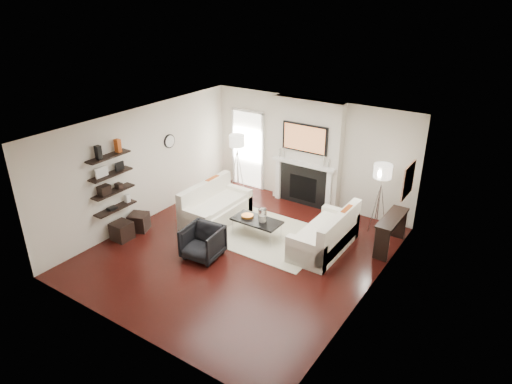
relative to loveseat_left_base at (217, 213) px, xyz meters
The scene contains 71 objects.
room_envelope 1.87m from the loveseat_left_base, 32.14° to the right, with size 6.00×6.00×6.00m.
chimney_breast 2.69m from the loveseat_left_base, 59.02° to the left, with size 1.80×0.25×2.70m, color silver.
fireplace_surround 2.34m from the loveseat_left_base, 57.31° to the left, with size 1.30×0.02×1.04m, color black.
firebox 2.33m from the loveseat_left_base, 57.24° to the left, with size 0.75×0.02×0.65m, color black.
mantel_pilaster_l 2.02m from the loveseat_left_base, 74.50° to the left, with size 0.12×0.08×1.10m, color white.
mantel_pilaster_r 2.78m from the loveseat_left_base, 44.26° to the left, with size 0.12×0.08×1.10m, color white.
mantel_shelf 2.45m from the loveseat_left_base, 56.63° to the left, with size 1.70×0.18×0.07m, color white.
tv_body 2.78m from the loveseat_left_base, 56.97° to the left, with size 1.20×0.06×0.70m, color black.
tv_screen 2.76m from the loveseat_left_base, 56.53° to the left, with size 1.10×0.01×0.62m, color #BF723F.
candlestick_l_tall 2.31m from the loveseat_left_base, 69.81° to the left, with size 0.04×0.04×0.30m, color silver.
candlestick_l_short 2.26m from the loveseat_left_base, 73.32° to the left, with size 0.04×0.04×0.24m, color silver.
candlestick_r_tall 2.85m from the loveseat_left_base, 46.69° to the left, with size 0.04×0.04×0.30m, color silver.
candlestick_r_short 2.92m from the loveseat_left_base, 44.69° to the left, with size 0.04×0.04×0.24m, color silver.
hallway_panel 2.42m from the loveseat_left_base, 105.22° to the left, with size 0.90×0.02×2.10m, color white.
door_trim_l 2.57m from the loveseat_left_base, 116.36° to the left, with size 0.06×0.06×2.16m, color white.
door_trim_r 2.33m from the loveseat_left_base, 93.08° to the left, with size 0.06×0.06×2.16m, color white.
door_trim_top 2.96m from the loveseat_left_base, 105.36° to the left, with size 1.02×0.06×0.06m, color white.
rug 1.38m from the loveseat_left_base, ahead, with size 2.60×2.00×0.01m, color beige.
loveseat_left_base is the anchor object (origin of this frame).
loveseat_left_back 0.46m from the loveseat_left_base, behind, with size 0.18×1.80×0.80m, color white.
loveseat_left_arm_n 0.81m from the loveseat_left_base, 90.00° to the right, with size 0.85×0.18×0.60m, color white.
loveseat_left_arm_s 0.81m from the loveseat_left_base, 90.00° to the left, with size 0.85×0.18×0.60m, color white.
loveseat_left_cushion 0.26m from the loveseat_left_base, ahead, with size 0.63×1.44×0.10m, color white.
pillow_left_orange 0.69m from the loveseat_left_base, 138.15° to the left, with size 0.10×0.42×0.42m, color #A64414.
pillow_left_charcoal 0.68m from the loveseat_left_base, 138.15° to the right, with size 0.10×0.40×0.40m, color black.
loveseat_right_base 2.69m from the loveseat_left_base, ahead, with size 0.85×1.80×0.42m, color white.
loveseat_right_back 3.04m from the loveseat_left_base, ahead, with size 0.18×1.80×0.80m, color white.
loveseat_right_arm_n 2.73m from the loveseat_left_base, 11.47° to the right, with size 0.85×0.18×0.60m, color white.
loveseat_right_arm_s 2.88m from the loveseat_left_base, 21.96° to the left, with size 0.85×0.18×0.60m, color white.
loveseat_right_cushion 2.65m from the loveseat_left_base, ahead, with size 0.63×1.44×0.10m, color white.
pillow_right_orange 3.11m from the loveseat_left_base, 10.69° to the left, with size 0.10×0.42×0.42m, color #A64414.
pillow_right_charcoal 3.05m from the loveseat_left_base, ahead, with size 0.10×0.40×0.40m, color black.
coffee_table 1.22m from the loveseat_left_base, ahead, with size 1.10×0.55×0.04m, color black.
coffee_leg_nw 0.76m from the loveseat_left_base, 23.17° to the right, with size 0.02×0.02×0.38m, color silver.
coffee_leg_ne 1.73m from the loveseat_left_base, ahead, with size 0.02×0.02×0.38m, color silver.
coffee_leg_sw 0.71m from the loveseat_left_base, 11.35° to the left, with size 0.02×0.02×0.38m, color silver.
coffee_leg_se 1.71m from the loveseat_left_base, ahead, with size 0.02×0.02×0.38m, color silver.
hurricane_glass 1.40m from the loveseat_left_base, ahead, with size 0.18×0.18×0.32m, color white.
hurricane_candle 1.38m from the loveseat_left_base, ahead, with size 0.10×0.10×0.15m, color white.
copper_bowl 0.98m from the loveseat_left_base, ahead, with size 0.27×0.27×0.05m, color orange.
armchair 1.58m from the loveseat_left_base, 61.86° to the right, with size 0.73×0.68×0.75m, color black.
lamp_left_post 1.83m from the loveseat_left_base, 109.52° to the left, with size 0.02×0.02×1.20m, color silver.
lamp_left_shade 2.17m from the loveseat_left_base, 109.52° to the left, with size 0.40×0.40×0.30m, color white.
lamp_left_leg_a 1.79m from the loveseat_left_base, 106.13° to the left, with size 0.02×0.02×1.25m, color silver.
lamp_left_leg_b 1.93m from the loveseat_left_base, 110.13° to the left, with size 0.02×0.02×1.25m, color silver.
lamp_left_leg_c 1.76m from the loveseat_left_base, 112.32° to the left, with size 0.02×0.02×1.25m, color silver.
lamp_right_post 3.75m from the loveseat_left_base, 27.52° to the left, with size 0.02×0.02×1.20m, color silver.
lamp_right_shade 3.93m from the loveseat_left_base, 27.52° to the left, with size 0.40×0.40×0.30m, color white.
lamp_right_leg_a 3.84m from the loveseat_left_base, 26.76° to the left, with size 0.02×0.02×1.25m, color silver.
lamp_right_leg_b 3.74m from the loveseat_left_base, 29.21° to the left, with size 0.02×0.02×1.25m, color silver.
lamp_right_leg_c 3.65m from the loveseat_left_base, 26.59° to the left, with size 0.02×0.02×1.25m, color silver.
console_top 4.01m from the loveseat_left_base, 15.83° to the left, with size 0.35×1.20×0.04m, color black.
console_leg_n 3.86m from the loveseat_left_base, ahead, with size 0.30×0.04×0.71m, color black.
console_leg_s 4.16m from the loveseat_left_base, 23.15° to the left, with size 0.30×0.04×0.71m, color black.
wall_art 4.39m from the loveseat_left_base, 17.59° to the left, with size 0.03×0.70×0.70m, color #B27959.
shelf_bottom 2.30m from the loveseat_left_base, 127.40° to the right, with size 0.25×1.00×0.04m, color black.
shelf_lower 2.42m from the loveseat_left_base, 127.40° to the right, with size 0.25×1.00×0.04m, color black.
shelf_upper 2.59m from the loveseat_left_base, 127.40° to the right, with size 0.25×1.00×0.04m, color black.
shelf_top 2.81m from the loveseat_left_base, 127.40° to the right, with size 0.25×1.00×0.04m, color black.
decor_magfile_a 3.06m from the loveseat_left_base, 124.16° to the right, with size 0.12×0.10×0.28m, color black.
decor_magfile_b 2.75m from the loveseat_left_base, 132.12° to the right, with size 0.12×0.10×0.28m, color #A64414.
decor_frame_a 2.81m from the loveseat_left_base, 124.25° to the right, with size 0.04×0.30×0.22m, color white.
decor_frame_b 2.49m from the loveseat_left_base, 131.65° to the right, with size 0.04×0.22×0.18m, color black.
decor_wine_rack 2.63m from the loveseat_left_base, 124.26° to the right, with size 0.18×0.25×0.20m, color black.
decor_box_small 2.33m from the loveseat_left_base, 130.09° to the right, with size 0.15×0.12×0.12m, color black.
decor_books 2.39m from the loveseat_left_base, 126.00° to the right, with size 0.14×0.20×0.05m, color black.
decor_box_tall 2.07m from the loveseat_left_base, 133.46° to the right, with size 0.10×0.10×0.18m, color white.
clock_rim 2.10m from the loveseat_left_base, behind, with size 0.34×0.34×0.04m, color black.
clock_face 2.08m from the loveseat_left_base, behind, with size 0.29×0.29×0.01m, color white.
ottoman_near 1.80m from the loveseat_left_base, 132.66° to the right, with size 0.40×0.40×0.40m, color black.
ottoman_far 2.19m from the loveseat_left_base, 123.72° to the right, with size 0.40×0.40×0.40m, color black.
Camera 1 is at (4.89, -6.69, 5.13)m, focal length 32.00 mm.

